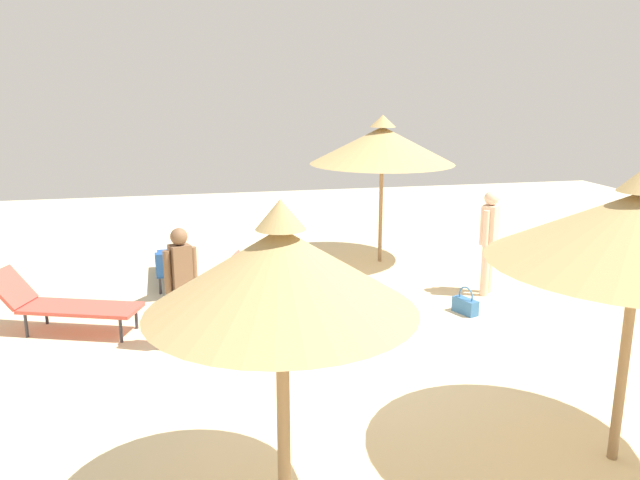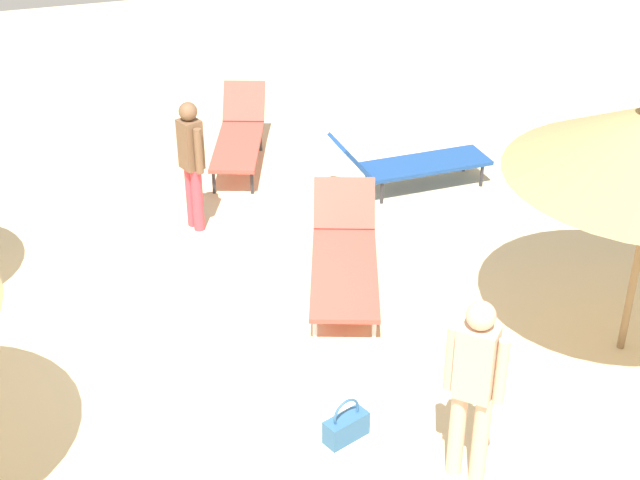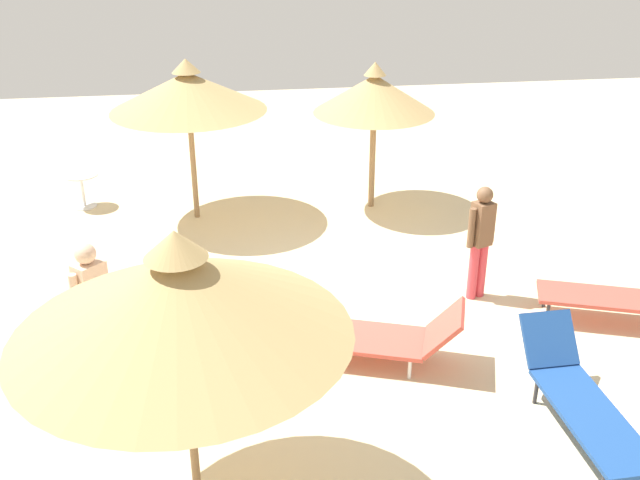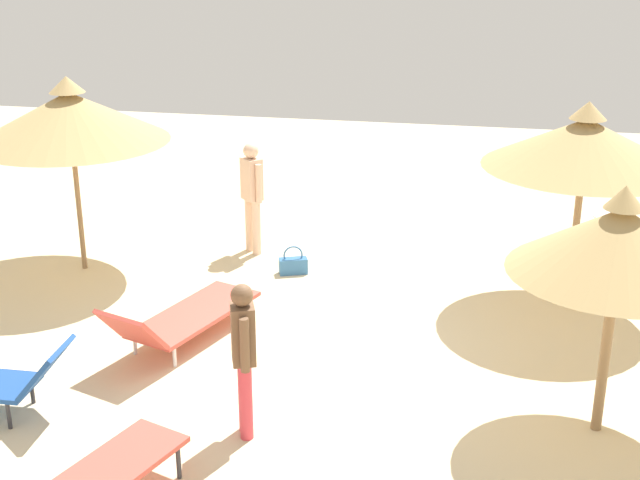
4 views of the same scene
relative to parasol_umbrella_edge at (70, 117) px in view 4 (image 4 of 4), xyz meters
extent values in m
cube|color=beige|center=(3.54, -1.88, -2.26)|extent=(24.00, 24.00, 0.10)
cylinder|color=olive|center=(0.00, 0.00, -1.12)|extent=(0.07, 0.07, 2.19)
cone|color=tan|center=(0.00, 0.00, 0.00)|extent=(2.68, 2.68, 0.68)
cone|color=tan|center=(0.00, 0.00, 0.44)|extent=(0.48, 0.48, 0.22)
cylinder|color=olive|center=(6.75, 0.09, -1.11)|extent=(0.09, 0.09, 2.20)
cone|color=tan|center=(6.75, 0.09, -0.06)|extent=(2.50, 2.50, 0.61)
cone|color=tan|center=(6.75, 0.09, 0.35)|extent=(0.45, 0.45, 0.22)
cylinder|color=olive|center=(6.82, -2.94, -1.16)|extent=(0.10, 0.10, 2.11)
cone|color=tan|center=(6.82, -2.94, -0.22)|extent=(2.03, 2.03, 0.63)
cone|color=tan|center=(6.82, -2.94, 0.20)|extent=(0.37, 0.37, 0.22)
cube|color=#CC4C3F|center=(2.58, -5.05, -1.86)|extent=(1.09, 1.69, 0.05)
cylinder|color=#2D2D33|center=(2.58, -4.34, -2.05)|extent=(0.04, 0.04, 0.33)
cylinder|color=#2D2D33|center=(3.04, -4.51, -2.05)|extent=(0.04, 0.04, 0.33)
cube|color=#CC4C3F|center=(2.26, -1.72, -1.94)|extent=(1.26, 1.93, 0.05)
cylinder|color=silver|center=(2.23, -0.92, -2.09)|extent=(0.04, 0.04, 0.25)
cylinder|color=silver|center=(2.78, -1.11, -2.09)|extent=(0.04, 0.04, 0.25)
cylinder|color=silver|center=(1.73, -2.34, -2.09)|extent=(0.04, 0.04, 0.25)
cylinder|color=silver|center=(2.28, -2.53, -2.09)|extent=(0.04, 0.04, 0.25)
cube|color=#CC4C3F|center=(1.89, -2.76, -1.68)|extent=(0.80, 0.64, 0.49)
cylinder|color=#2D2D33|center=(1.11, -4.05, -2.07)|extent=(0.04, 0.04, 0.30)
cylinder|color=#2D2D33|center=(1.10, -3.57, -2.07)|extent=(0.04, 0.04, 0.30)
cube|color=#1E478C|center=(1.43, -3.80, -1.63)|extent=(0.44, 0.59, 0.50)
cylinder|color=beige|center=(2.29, 1.03, -1.80)|extent=(0.13, 0.13, 0.83)
cylinder|color=beige|center=(2.15, 1.16, -1.80)|extent=(0.13, 0.13, 0.83)
cube|color=beige|center=(2.22, 1.09, -1.07)|extent=(0.36, 0.36, 0.62)
sphere|color=beige|center=(2.22, 1.09, -0.64)|extent=(0.23, 0.23, 0.23)
cylinder|color=beige|center=(2.36, 0.96, -1.09)|extent=(0.09, 0.09, 0.57)
cylinder|color=beige|center=(2.08, 1.23, -1.09)|extent=(0.09, 0.09, 0.57)
cylinder|color=#D83F4C|center=(3.46, -3.76, -1.82)|extent=(0.13, 0.13, 0.79)
cylinder|color=#D83F4C|center=(3.42, -3.63, -1.82)|extent=(0.13, 0.13, 0.79)
cube|color=brown|center=(3.44, -3.69, -1.13)|extent=(0.29, 0.30, 0.59)
sphere|color=brown|center=(3.44, -3.69, -0.73)|extent=(0.21, 0.21, 0.21)
cylinder|color=brown|center=(3.50, -3.85, -1.16)|extent=(0.09, 0.09, 0.54)
cylinder|color=brown|center=(3.38, -3.53, -1.16)|extent=(0.09, 0.09, 0.54)
cube|color=#336699|center=(2.99, 0.38, -2.10)|extent=(0.43, 0.30, 0.23)
torus|color=#336699|center=(2.99, 0.38, -1.94)|extent=(0.27, 0.12, 0.28)
cylinder|color=silver|center=(7.48, 2.05, -1.62)|extent=(0.59, 0.59, 0.02)
cylinder|color=silver|center=(7.48, 2.05, -1.92)|extent=(0.05, 0.05, 0.58)
cylinder|color=silver|center=(7.48, 2.05, -2.20)|extent=(0.41, 0.41, 0.02)
camera|label=1|loc=(11.20, -3.60, 1.10)|focal=35.64mm
camera|label=2|loc=(5.12, 6.09, 3.25)|focal=52.41mm
camera|label=3|loc=(-4.97, -0.37, 2.75)|focal=41.42mm
camera|label=4|loc=(5.57, -10.82, 2.59)|focal=49.24mm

